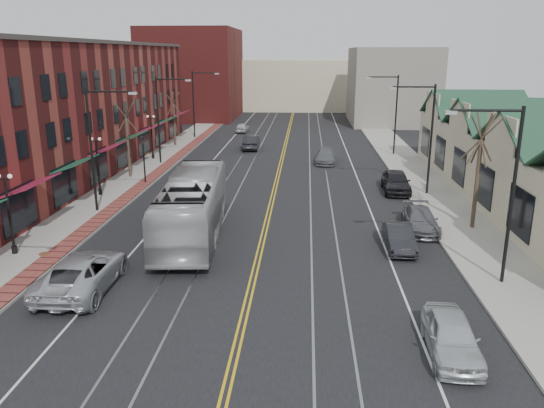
# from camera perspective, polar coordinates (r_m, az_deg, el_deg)

# --- Properties ---
(ground) EXTENTS (160.00, 160.00, 0.00)m
(ground) POSITION_cam_1_polar(r_m,az_deg,el_deg) (20.13, -3.74, -14.85)
(ground) COLOR black
(ground) RESTS_ON ground
(sidewalk_left) EXTENTS (4.00, 120.00, 0.15)m
(sidewalk_left) POSITION_cam_1_polar(r_m,az_deg,el_deg) (41.11, -16.91, 0.87)
(sidewalk_left) COLOR gray
(sidewalk_left) RESTS_ON ground
(sidewalk_right) EXTENTS (4.00, 120.00, 0.15)m
(sidewalk_right) POSITION_cam_1_polar(r_m,az_deg,el_deg) (39.69, 17.59, 0.28)
(sidewalk_right) COLOR gray
(sidewalk_right) RESTS_ON ground
(building_left) EXTENTS (10.00, 50.00, 11.00)m
(building_left) POSITION_cam_1_polar(r_m,az_deg,el_deg) (49.27, -22.35, 9.21)
(building_left) COLOR maroon
(building_left) RESTS_ON ground
(building_right) EXTENTS (8.00, 36.00, 4.60)m
(building_right) POSITION_cam_1_polar(r_m,az_deg,el_deg) (41.07, 26.01, 3.11)
(building_right) COLOR #B9B08E
(building_right) RESTS_ON ground
(backdrop_left) EXTENTS (14.00, 18.00, 14.00)m
(backdrop_left) POSITION_cam_1_polar(r_m,az_deg,el_deg) (89.11, -8.45, 13.69)
(backdrop_left) COLOR maroon
(backdrop_left) RESTS_ON ground
(backdrop_mid) EXTENTS (22.00, 14.00, 9.00)m
(backdrop_mid) POSITION_cam_1_polar(r_m,az_deg,el_deg) (102.32, 2.42, 12.72)
(backdrop_mid) COLOR #B9B08E
(backdrop_mid) RESTS_ON ground
(backdrop_right) EXTENTS (12.00, 16.00, 11.00)m
(backdrop_right) POSITION_cam_1_polar(r_m,az_deg,el_deg) (83.23, 12.71, 12.30)
(backdrop_right) COLOR slate
(backdrop_right) RESTS_ON ground
(streetlight_l_1) EXTENTS (3.33, 0.25, 8.00)m
(streetlight_l_1) POSITION_cam_1_polar(r_m,az_deg,el_deg) (36.13, -18.29, 6.78)
(streetlight_l_1) COLOR black
(streetlight_l_1) RESTS_ON sidewalk_left
(streetlight_l_2) EXTENTS (3.33, 0.25, 8.00)m
(streetlight_l_2) POSITION_cam_1_polar(r_m,az_deg,el_deg) (51.20, -11.70, 9.74)
(streetlight_l_2) COLOR black
(streetlight_l_2) RESTS_ON sidewalk_left
(streetlight_l_3) EXTENTS (3.33, 0.25, 8.00)m
(streetlight_l_3) POSITION_cam_1_polar(r_m,az_deg,el_deg) (66.70, -8.08, 11.29)
(streetlight_l_3) COLOR black
(streetlight_l_3) RESTS_ON sidewalk_left
(streetlight_r_0) EXTENTS (3.33, 0.25, 8.00)m
(streetlight_r_0) POSITION_cam_1_polar(r_m,az_deg,el_deg) (25.25, 23.70, 2.56)
(streetlight_r_0) COLOR black
(streetlight_r_0) RESTS_ON sidewalk_right
(streetlight_r_1) EXTENTS (3.33, 0.25, 8.00)m
(streetlight_r_1) POSITION_cam_1_polar(r_m,az_deg,el_deg) (40.42, 16.20, 7.85)
(streetlight_r_1) COLOR black
(streetlight_r_1) RESTS_ON sidewalk_right
(streetlight_r_2) EXTENTS (3.33, 0.25, 8.00)m
(streetlight_r_2) POSITION_cam_1_polar(r_m,az_deg,el_deg) (56.05, 12.78, 10.19)
(streetlight_r_2) COLOR black
(streetlight_r_2) RESTS_ON sidewalk_right
(lamppost_l_1) EXTENTS (0.84, 0.28, 4.27)m
(lamppost_l_1) POSITION_cam_1_polar(r_m,az_deg,el_deg) (30.45, -26.38, -1.16)
(lamppost_l_1) COLOR black
(lamppost_l_1) RESTS_ON sidewalk_left
(lamppost_l_2) EXTENTS (0.84, 0.28, 4.27)m
(lamppost_l_2) POSITION_cam_1_polar(r_m,az_deg,el_deg) (40.92, -18.20, 3.76)
(lamppost_l_2) COLOR black
(lamppost_l_2) RESTS_ON sidewalk_left
(lamppost_l_3) EXTENTS (0.84, 0.28, 4.27)m
(lamppost_l_3) POSITION_cam_1_polar(r_m,az_deg,el_deg) (53.94, -12.79, 6.95)
(lamppost_l_3) COLOR black
(lamppost_l_3) RESTS_ON sidewalk_left
(tree_left_near) EXTENTS (1.78, 1.37, 6.48)m
(tree_left_near) POSITION_cam_1_polar(r_m,az_deg,el_deg) (46.12, -15.28, 6.96)
(tree_left_near) COLOR #382B21
(tree_left_near) RESTS_ON sidewalk_left
(tree_left_far) EXTENTS (1.66, 1.28, 6.02)m
(tree_left_far) POSITION_cam_1_polar(r_m,az_deg,el_deg) (61.37, -10.49, 9.14)
(tree_left_far) COLOR #382B21
(tree_left_far) RESTS_ON sidewalk_left
(tree_right_mid) EXTENTS (1.90, 1.46, 6.93)m
(tree_right_mid) POSITION_cam_1_polar(r_m,az_deg,el_deg) (33.38, 21.31, 3.56)
(tree_right_mid) COLOR #382B21
(tree_right_mid) RESTS_ON sidewalk_right
(manhole_far) EXTENTS (0.60, 0.60, 0.02)m
(manhole_far) POSITION_cam_1_polar(r_m,az_deg,el_deg) (30.31, -23.27, -4.94)
(manhole_far) COLOR #592D19
(manhole_far) RESTS_ON sidewalk_left
(traffic_signal) EXTENTS (0.18, 0.15, 3.80)m
(traffic_signal) POSITION_cam_1_polar(r_m,az_deg,el_deg) (43.85, -13.64, 5.08)
(traffic_signal) COLOR black
(traffic_signal) RESTS_ON sidewalk_left
(transit_bus) EXTENTS (4.01, 12.94, 3.55)m
(transit_bus) POSITION_cam_1_polar(r_m,az_deg,el_deg) (30.94, -8.51, -0.20)
(transit_bus) COLOR #B8B7B9
(transit_bus) RESTS_ON ground
(parked_suv) EXTENTS (2.83, 5.99, 1.65)m
(parked_suv) POSITION_cam_1_polar(r_m,az_deg,el_deg) (25.36, -19.74, -6.96)
(parked_suv) COLOR silver
(parked_suv) RESTS_ON ground
(parked_car_a) EXTENTS (1.90, 4.29, 1.44)m
(parked_car_a) POSITION_cam_1_polar(r_m,az_deg,el_deg) (20.18, 18.75, -13.31)
(parked_car_a) COLOR silver
(parked_car_a) RESTS_ON ground
(parked_car_b) EXTENTS (1.44, 4.04, 1.33)m
(parked_car_b) POSITION_cam_1_polar(r_m,az_deg,el_deg) (29.52, 13.50, -3.54)
(parked_car_b) COLOR black
(parked_car_b) RESTS_ON ground
(parked_car_c) EXTENTS (2.04, 4.65, 1.33)m
(parked_car_c) POSITION_cam_1_polar(r_m,az_deg,el_deg) (32.89, 15.68, -1.67)
(parked_car_c) COLOR slate
(parked_car_c) RESTS_ON ground
(parked_car_d) EXTENTS (2.15, 4.95, 1.66)m
(parked_car_d) POSITION_cam_1_polar(r_m,az_deg,el_deg) (41.55, 13.19, 2.38)
(parked_car_d) COLOR black
(parked_car_d) RESTS_ON ground
(distant_car_left) EXTENTS (1.76, 4.71, 1.54)m
(distant_car_left) POSITION_cam_1_polar(r_m,az_deg,el_deg) (58.88, -2.24, 6.65)
(distant_car_left) COLOR black
(distant_car_left) RESTS_ON ground
(distant_car_right) EXTENTS (2.13, 4.71, 1.34)m
(distant_car_right) POSITION_cam_1_polar(r_m,az_deg,el_deg) (51.55, 5.79, 5.13)
(distant_car_right) COLOR slate
(distant_car_right) RESTS_ON ground
(distant_car_far) EXTENTS (1.63, 3.87, 1.31)m
(distant_car_far) POSITION_cam_1_polar(r_m,az_deg,el_deg) (71.64, -3.20, 8.22)
(distant_car_far) COLOR #B4B6BC
(distant_car_far) RESTS_ON ground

